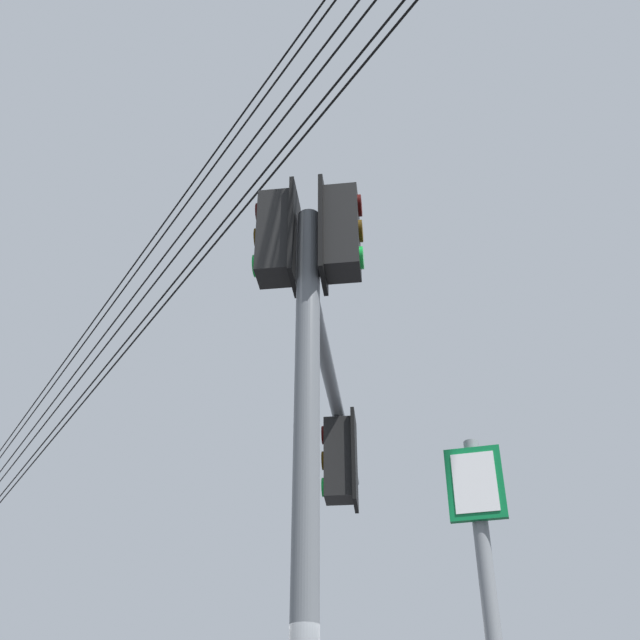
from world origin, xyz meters
TOP-DOWN VIEW (x-y plane):
  - signal_mast_assembly at (-0.59, -0.97)m, footprint 1.67×4.66m
  - overhead_wire_span at (0.43, -1.13)m, footprint 26.12×18.77m

SIDE VIEW (x-z plane):
  - signal_mast_assembly at x=-0.59m, z-range 1.33..7.64m
  - overhead_wire_span at x=0.43m, z-range 6.88..9.07m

